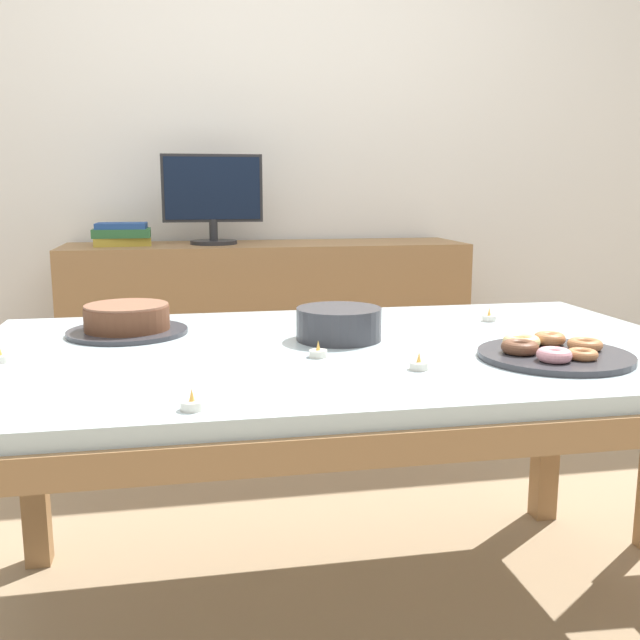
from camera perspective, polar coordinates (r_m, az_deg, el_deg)
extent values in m
plane|color=#997F60|center=(1.99, 1.49, -23.08)|extent=(12.00, 12.00, 0.00)
cube|color=white|center=(3.42, -4.99, 13.81)|extent=(8.00, 0.10, 2.60)
cube|color=silver|center=(1.70, 1.61, -2.63)|extent=(1.72, 1.02, 0.04)
cube|color=olive|center=(1.27, 6.43, -9.66)|extent=(1.75, 0.08, 0.06)
cube|color=olive|center=(2.18, -1.17, -1.00)|extent=(1.75, 0.08, 0.06)
cube|color=olive|center=(2.26, -22.05, -10.05)|extent=(0.07, 0.07, 0.67)
cube|color=olive|center=(2.51, 17.72, -7.76)|extent=(0.07, 0.07, 0.67)
cube|color=olive|center=(3.19, -4.17, -1.64)|extent=(1.72, 0.44, 0.86)
cylinder|color=#262628|center=(3.11, -8.49, 6.17)|extent=(0.20, 0.20, 0.02)
cylinder|color=#262628|center=(3.10, -8.52, 7.14)|extent=(0.04, 0.04, 0.09)
cube|color=#262628|center=(3.10, -8.61, 10.38)|extent=(0.42, 0.02, 0.28)
cube|color=black|center=(3.09, -8.60, 10.38)|extent=(0.40, 0.00, 0.26)
cube|color=#B29933|center=(3.11, -15.54, 6.08)|extent=(0.24, 0.17, 0.03)
cube|color=#2D6638|center=(3.11, -15.57, 6.73)|extent=(0.24, 0.18, 0.04)
cube|color=#23478C|center=(3.11, -15.60, 7.28)|extent=(0.21, 0.16, 0.02)
cylinder|color=#333338|center=(1.89, -15.13, -0.91)|extent=(0.30, 0.30, 0.01)
cylinder|color=brown|center=(1.89, -15.18, 0.15)|extent=(0.21, 0.21, 0.06)
cylinder|color=brown|center=(1.88, -15.23, 1.14)|extent=(0.21, 0.21, 0.01)
cylinder|color=#333338|center=(1.65, 18.28, -2.73)|extent=(0.33, 0.33, 0.01)
torus|color=#B27042|center=(1.69, 20.43, -1.85)|extent=(0.08, 0.08, 0.02)
torus|color=#B27042|center=(1.72, 17.89, -1.43)|extent=(0.07, 0.07, 0.03)
torus|color=#EAD184|center=(1.68, 15.82, -1.65)|extent=(0.08, 0.08, 0.03)
torus|color=brown|center=(1.61, 15.70, -2.10)|extent=(0.08, 0.08, 0.03)
torus|color=pink|center=(1.56, 18.23, -2.68)|extent=(0.07, 0.07, 0.03)
torus|color=#B27042|center=(1.60, 20.23, -2.59)|extent=(0.07, 0.07, 0.02)
cylinder|color=#333338|center=(1.76, 1.51, -1.42)|extent=(0.21, 0.21, 0.01)
cylinder|color=#333338|center=(1.76, 1.51, -1.10)|extent=(0.21, 0.21, 0.01)
cylinder|color=#333338|center=(1.76, 1.52, -0.78)|extent=(0.21, 0.21, 0.01)
cylinder|color=#333338|center=(1.76, 1.52, -0.46)|extent=(0.21, 0.21, 0.01)
cylinder|color=#333338|center=(1.75, 1.52, -0.14)|extent=(0.21, 0.21, 0.01)
cylinder|color=#333338|center=(1.75, 1.52, 0.18)|extent=(0.21, 0.21, 0.01)
cylinder|color=#333338|center=(1.75, 1.52, 0.50)|extent=(0.21, 0.21, 0.01)
cylinder|color=#333338|center=(1.75, 1.52, 0.82)|extent=(0.21, 0.21, 0.01)
cylinder|color=silver|center=(2.06, 13.36, 0.14)|extent=(0.04, 0.04, 0.02)
cylinder|color=white|center=(2.06, 13.37, 0.30)|extent=(0.03, 0.03, 0.00)
cone|color=#F9B74C|center=(2.06, 13.39, 0.66)|extent=(0.01, 0.01, 0.02)
cylinder|color=silver|center=(1.68, -24.20, -2.85)|extent=(0.04, 0.04, 0.02)
cylinder|color=white|center=(1.68, -24.22, -2.65)|extent=(0.03, 0.03, 0.00)
cone|color=#F9B74C|center=(1.67, -24.25, -2.22)|extent=(0.01, 0.01, 0.02)
cylinder|color=silver|center=(1.23, -10.20, -6.74)|extent=(0.04, 0.04, 0.02)
cylinder|color=white|center=(1.23, -10.21, -6.47)|extent=(0.03, 0.03, 0.00)
cone|color=#F9B74C|center=(1.22, -10.23, -5.89)|extent=(0.01, 0.01, 0.02)
cylinder|color=silver|center=(1.49, 7.91, -3.65)|extent=(0.04, 0.04, 0.02)
cylinder|color=white|center=(1.49, 7.91, -3.42)|extent=(0.03, 0.03, 0.00)
cone|color=#F9B74C|center=(1.48, 7.92, -2.94)|extent=(0.01, 0.01, 0.02)
cylinder|color=silver|center=(1.58, -0.15, -2.71)|extent=(0.04, 0.04, 0.02)
cylinder|color=white|center=(1.58, -0.15, -2.49)|extent=(0.03, 0.03, 0.00)
cone|color=#F9B74C|center=(1.58, -0.15, -2.03)|extent=(0.01, 0.01, 0.02)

